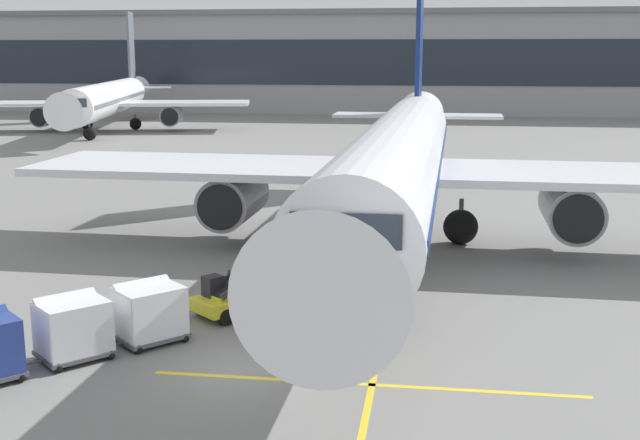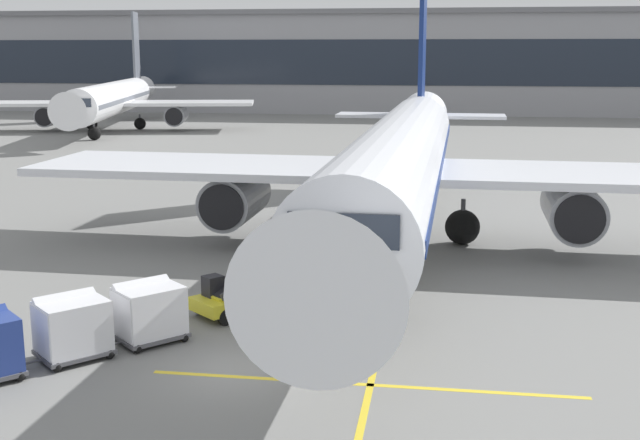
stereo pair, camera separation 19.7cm
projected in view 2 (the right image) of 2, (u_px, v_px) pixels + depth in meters
ground_plane at (242, 369)px, 23.25m from camera, size 600.00×600.00×0.00m
parked_airplane at (400, 161)px, 36.97m from camera, size 34.34×44.57×15.21m
belt_loader at (247, 288)px, 28.27m from camera, size 4.45×4.92×2.78m
baggage_cart_lead at (149, 311)px, 25.25m from camera, size 2.53×2.56×1.91m
baggage_cart_second at (72, 326)px, 23.85m from camera, size 2.53×2.56×1.91m
ground_crew_by_loader at (240, 285)px, 27.98m from camera, size 0.56×0.33×1.74m
ground_crew_by_carts at (244, 296)px, 26.82m from camera, size 0.48×0.41×1.74m
safety_cone_engine_keepout at (279, 238)px, 38.02m from camera, size 0.62×0.62×0.71m
apron_guidance_line_lead_in at (400, 250)px, 37.01m from camera, size 0.20×110.00×0.01m
apron_guidance_line_stop_bar at (364, 384)px, 22.13m from camera, size 12.00×0.20×0.01m
terminal_building at (338, 62)px, 123.20m from camera, size 144.51×19.91×14.66m
distant_airplane at (113, 99)px, 91.89m from camera, size 32.35×41.25×13.91m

